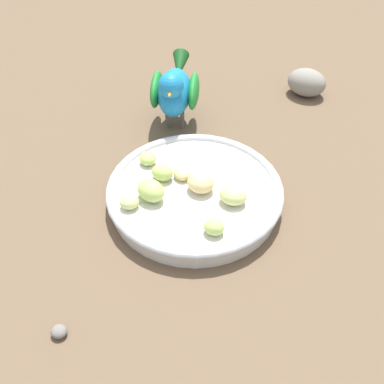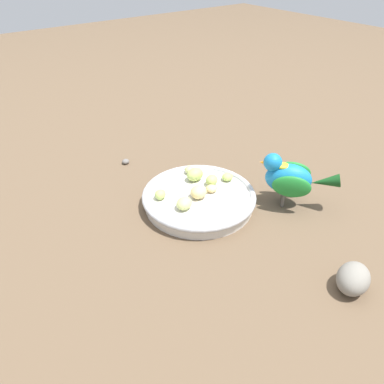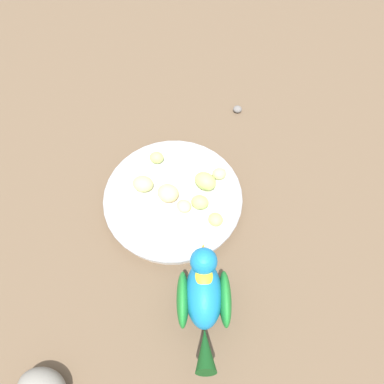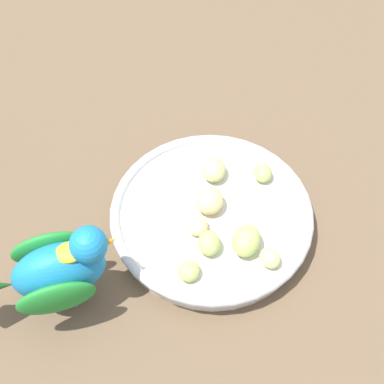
% 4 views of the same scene
% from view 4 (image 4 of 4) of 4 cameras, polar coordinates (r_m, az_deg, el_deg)
% --- Properties ---
extents(ground_plane, '(4.00, 4.00, 0.00)m').
position_cam_4_polar(ground_plane, '(0.60, 0.63, -5.59)').
color(ground_plane, brown).
extents(feeding_bowl, '(0.24, 0.24, 0.03)m').
position_cam_4_polar(feeding_bowl, '(0.60, 2.20, -2.69)').
color(feeding_bowl, beige).
rests_on(feeding_bowl, ground_plane).
extents(apple_piece_0, '(0.03, 0.03, 0.02)m').
position_cam_4_polar(apple_piece_0, '(0.55, 8.84, -7.41)').
color(apple_piece_0, '#C6D17A').
rests_on(apple_piece_0, feeding_bowl).
extents(apple_piece_1, '(0.04, 0.05, 0.02)m').
position_cam_4_polar(apple_piece_1, '(0.61, 2.45, 2.61)').
color(apple_piece_1, '#C6D17A').
rests_on(apple_piece_1, feeding_bowl).
extents(apple_piece_2, '(0.02, 0.02, 0.02)m').
position_cam_4_polar(apple_piece_2, '(0.54, -0.37, -8.95)').
color(apple_piece_2, '#B2CC66').
rests_on(apple_piece_2, feeding_bowl).
extents(apple_piece_3, '(0.03, 0.04, 0.02)m').
position_cam_4_polar(apple_piece_3, '(0.55, 1.94, -5.81)').
color(apple_piece_3, '#B2CC66').
rests_on(apple_piece_3, feeding_bowl).
extents(apple_piece_4, '(0.04, 0.04, 0.03)m').
position_cam_4_polar(apple_piece_4, '(0.58, 2.40, -1.11)').
color(apple_piece_4, '#E5C67F').
rests_on(apple_piece_4, feeding_bowl).
extents(apple_piece_5, '(0.03, 0.03, 0.01)m').
position_cam_4_polar(apple_piece_5, '(0.57, 0.52, -4.11)').
color(apple_piece_5, '#E5C67F').
rests_on(apple_piece_5, feeding_bowl).
extents(apple_piece_6, '(0.03, 0.03, 0.02)m').
position_cam_4_polar(apple_piece_6, '(0.62, 8.02, 2.17)').
color(apple_piece_6, '#B2CC66').
rests_on(apple_piece_6, feeding_bowl).
extents(apple_piece_7, '(0.03, 0.04, 0.03)m').
position_cam_4_polar(apple_piece_7, '(0.55, 6.06, -5.76)').
color(apple_piece_7, '#B2CC66').
rests_on(apple_piece_7, feeding_bowl).
extents(parrot, '(0.14, 0.13, 0.12)m').
position_cam_4_polar(parrot, '(0.52, -15.24, -8.49)').
color(parrot, '#59544C').
rests_on(parrot, ground_plane).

